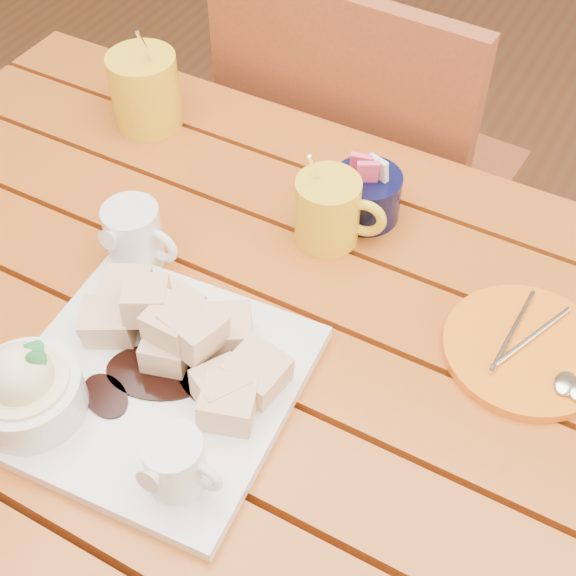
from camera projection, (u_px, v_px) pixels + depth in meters
The scene contains 8 objects.
table at pixel (246, 386), 0.98m from camera, with size 1.20×0.79×0.75m.
dessert_plate at pixel (129, 376), 0.82m from camera, with size 0.31×0.31×0.12m.
coffee_mug_left at pixel (144, 88), 1.12m from camera, with size 0.13×0.10×0.16m.
coffee_mug_right at pixel (330, 210), 0.97m from camera, with size 0.11×0.08×0.13m.
cream_pitcher at pixel (134, 235), 0.94m from camera, with size 0.10×0.08×0.08m.
sugar_caddy at pixel (367, 195), 1.00m from camera, with size 0.09×0.09×0.09m.
orange_saucer at pixel (527, 351), 0.87m from camera, with size 0.18×0.18×0.02m.
chair_far at pixel (362, 179), 1.44m from camera, with size 0.46×0.46×0.92m.
Camera 1 is at (0.32, -0.47, 1.45)m, focal length 50.00 mm.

